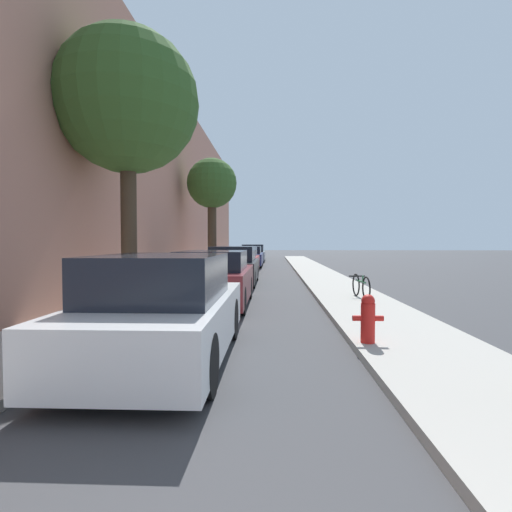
{
  "coord_description": "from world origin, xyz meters",
  "views": [
    {
      "loc": [
        0.7,
        0.03,
        1.64
      ],
      "look_at": [
        0.27,
        10.3,
        1.27
      ],
      "focal_mm": 28.29,
      "sensor_mm": 36.0,
      "label": 1
    }
  ],
  "objects_px": {
    "parked_car_black": "(234,266)",
    "bicycle": "(361,286)",
    "street_tree_near": "(127,103)",
    "parked_car_maroon": "(214,280)",
    "parked_car_navy": "(248,257)",
    "parked_car_white": "(164,311)",
    "parked_car_red": "(241,261)",
    "parked_car_grey": "(253,254)",
    "street_tree_far": "(212,185)",
    "parked_car_teal": "(255,252)",
    "fire_hydrant": "(368,318)"
  },
  "relations": [
    {
      "from": "parked_car_navy",
      "to": "street_tree_far",
      "type": "xyz_separation_m",
      "value": [
        -1.41,
        -5.93,
        3.76
      ]
    },
    {
      "from": "parked_car_red",
      "to": "fire_hydrant",
      "type": "height_order",
      "value": "parked_car_red"
    },
    {
      "from": "parked_car_grey",
      "to": "street_tree_near",
      "type": "distance_m",
      "value": 23.22
    },
    {
      "from": "parked_car_maroon",
      "to": "street_tree_far",
      "type": "distance_m",
      "value": 10.6
    },
    {
      "from": "parked_car_white",
      "to": "parked_car_black",
      "type": "distance_m",
      "value": 9.97
    },
    {
      "from": "parked_car_maroon",
      "to": "street_tree_far",
      "type": "height_order",
      "value": "street_tree_far"
    },
    {
      "from": "parked_car_teal",
      "to": "bicycle",
      "type": "distance_m",
      "value": 26.59
    },
    {
      "from": "street_tree_far",
      "to": "parked_car_red",
      "type": "bearing_deg",
      "value": 22.22
    },
    {
      "from": "parked_car_white",
      "to": "fire_hydrant",
      "type": "relative_size",
      "value": 5.62
    },
    {
      "from": "parked_car_grey",
      "to": "parked_car_navy",
      "type": "bearing_deg",
      "value": -90.36
    },
    {
      "from": "parked_car_white",
      "to": "parked_car_red",
      "type": "height_order",
      "value": "parked_car_white"
    },
    {
      "from": "parked_car_white",
      "to": "street_tree_near",
      "type": "bearing_deg",
      "value": 115.5
    },
    {
      "from": "parked_car_red",
      "to": "parked_car_teal",
      "type": "relative_size",
      "value": 0.97
    },
    {
      "from": "street_tree_near",
      "to": "parked_car_red",
      "type": "bearing_deg",
      "value": 80.8
    },
    {
      "from": "parked_car_teal",
      "to": "bicycle",
      "type": "height_order",
      "value": "parked_car_teal"
    },
    {
      "from": "parked_car_grey",
      "to": "parked_car_teal",
      "type": "xyz_separation_m",
      "value": [
        -0.05,
        4.97,
        -0.01
      ]
    },
    {
      "from": "parked_car_black",
      "to": "street_tree_near",
      "type": "relative_size",
      "value": 0.7
    },
    {
      "from": "parked_car_maroon",
      "to": "parked_car_navy",
      "type": "bearing_deg",
      "value": 90.4
    },
    {
      "from": "parked_car_black",
      "to": "bicycle",
      "type": "height_order",
      "value": "parked_car_black"
    },
    {
      "from": "parked_car_white",
      "to": "street_tree_far",
      "type": "distance_m",
      "value": 15.11
    },
    {
      "from": "parked_car_teal",
      "to": "bicycle",
      "type": "xyz_separation_m",
      "value": [
        3.98,
        -26.29,
        -0.2
      ]
    },
    {
      "from": "parked_car_grey",
      "to": "fire_hydrant",
      "type": "relative_size",
      "value": 6.07
    },
    {
      "from": "street_tree_far",
      "to": "parked_car_maroon",
      "type": "bearing_deg",
      "value": -81.18
    },
    {
      "from": "parked_car_white",
      "to": "street_tree_far",
      "type": "relative_size",
      "value": 0.73
    },
    {
      "from": "parked_car_navy",
      "to": "parked_car_grey",
      "type": "height_order",
      "value": "parked_car_grey"
    },
    {
      "from": "parked_car_white",
      "to": "parked_car_black",
      "type": "bearing_deg",
      "value": 90.13
    },
    {
      "from": "bicycle",
      "to": "parked_car_white",
      "type": "bearing_deg",
      "value": -129.94
    },
    {
      "from": "parked_car_black",
      "to": "street_tree_near",
      "type": "height_order",
      "value": "street_tree_near"
    },
    {
      "from": "parked_car_navy",
      "to": "parked_car_red",
      "type": "bearing_deg",
      "value": -90.0
    },
    {
      "from": "street_tree_far",
      "to": "parked_car_teal",
      "type": "bearing_deg",
      "value": 85.35
    },
    {
      "from": "parked_car_black",
      "to": "street_tree_near",
      "type": "xyz_separation_m",
      "value": [
        -1.91,
        -5.93,
        4.19
      ]
    },
    {
      "from": "parked_car_black",
      "to": "parked_car_grey",
      "type": "distance_m",
      "value": 16.83
    },
    {
      "from": "street_tree_near",
      "to": "street_tree_far",
      "type": "relative_size",
      "value": 1.15
    },
    {
      "from": "street_tree_near",
      "to": "street_tree_far",
      "type": "xyz_separation_m",
      "value": [
        0.39,
        10.51,
        -0.47
      ]
    },
    {
      "from": "street_tree_far",
      "to": "bicycle",
      "type": "height_order",
      "value": "street_tree_far"
    },
    {
      "from": "parked_car_navy",
      "to": "parked_car_teal",
      "type": "xyz_separation_m",
      "value": [
        -0.01,
        11.28,
        -0.0
      ]
    },
    {
      "from": "parked_car_black",
      "to": "fire_hydrant",
      "type": "bearing_deg",
      "value": -72.5
    },
    {
      "from": "street_tree_near",
      "to": "parked_car_grey",
      "type": "bearing_deg",
      "value": 85.39
    },
    {
      "from": "parked_car_white",
      "to": "street_tree_far",
      "type": "bearing_deg",
      "value": 96.05
    },
    {
      "from": "parked_car_red",
      "to": "parked_car_maroon",
      "type": "bearing_deg",
      "value": -89.39
    },
    {
      "from": "parked_car_red",
      "to": "street_tree_far",
      "type": "distance_m",
      "value": 4.05
    },
    {
      "from": "parked_car_grey",
      "to": "street_tree_far",
      "type": "distance_m",
      "value": 12.88
    },
    {
      "from": "parked_car_red",
      "to": "street_tree_near",
      "type": "bearing_deg",
      "value": -99.2
    },
    {
      "from": "parked_car_black",
      "to": "fire_hydrant",
      "type": "distance_m",
      "value": 9.74
    },
    {
      "from": "parked_car_navy",
      "to": "fire_hydrant",
      "type": "distance_m",
      "value": 20.04
    },
    {
      "from": "parked_car_maroon",
      "to": "parked_car_black",
      "type": "relative_size",
      "value": 0.91
    },
    {
      "from": "parked_car_navy",
      "to": "street_tree_near",
      "type": "distance_m",
      "value": 17.08
    },
    {
      "from": "parked_car_red",
      "to": "parked_car_teal",
      "type": "distance_m",
      "value": 16.64
    },
    {
      "from": "parked_car_teal",
      "to": "fire_hydrant",
      "type": "height_order",
      "value": "parked_car_teal"
    },
    {
      "from": "parked_car_black",
      "to": "parked_car_white",
      "type": "bearing_deg",
      "value": -89.87
    }
  ]
}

